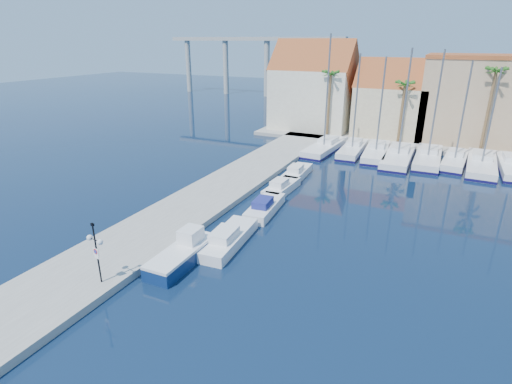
% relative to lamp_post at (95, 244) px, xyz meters
% --- Properties ---
extents(ground, '(260.00, 260.00, 0.00)m').
position_rel_lamp_post_xyz_m(ground, '(7.00, 0.58, -3.01)').
color(ground, black).
rests_on(ground, ground).
extents(quay_west, '(6.00, 77.00, 0.50)m').
position_rel_lamp_post_xyz_m(quay_west, '(-2.00, 14.08, -2.76)').
color(quay_west, gray).
rests_on(quay_west, ground).
extents(shore_north, '(54.00, 16.00, 0.50)m').
position_rel_lamp_post_xyz_m(shore_north, '(17.00, 48.58, -2.76)').
color(shore_north, gray).
rests_on(shore_north, ground).
extents(lamp_post, '(1.29, 0.49, 3.82)m').
position_rel_lamp_post_xyz_m(lamp_post, '(0.00, 0.00, 0.00)').
color(lamp_post, black).
rests_on(lamp_post, quay_west).
extents(fishing_boat, '(2.02, 5.78, 2.01)m').
position_rel_lamp_post_xyz_m(fishing_boat, '(2.49, 4.65, -2.34)').
color(fishing_boat, navy).
rests_on(fishing_boat, ground).
extents(motorboat_west_0, '(2.56, 6.58, 1.40)m').
position_rel_lamp_post_xyz_m(motorboat_west_0, '(3.96, 7.98, -2.50)').
color(motorboat_west_0, white).
rests_on(motorboat_west_0, ground).
extents(motorboat_west_1, '(2.31, 5.87, 1.40)m').
position_rel_lamp_post_xyz_m(motorboat_west_1, '(3.92, 14.38, -2.50)').
color(motorboat_west_1, white).
rests_on(motorboat_west_1, ground).
extents(motorboat_west_2, '(1.95, 5.52, 1.40)m').
position_rel_lamp_post_xyz_m(motorboat_west_2, '(3.35, 19.47, -2.50)').
color(motorboat_west_2, white).
rests_on(motorboat_west_2, ground).
extents(motorboat_west_3, '(2.04, 5.73, 1.40)m').
position_rel_lamp_post_xyz_m(motorboat_west_3, '(3.09, 24.43, -2.50)').
color(motorboat_west_3, white).
rests_on(motorboat_west_3, ground).
extents(sailboat_0, '(3.59, 10.87, 14.51)m').
position_rel_lamp_post_xyz_m(sailboat_0, '(2.74, 36.14, -2.41)').
color(sailboat_0, white).
rests_on(sailboat_0, ground).
extents(sailboat_1, '(2.79, 9.48, 12.31)m').
position_rel_lamp_post_xyz_m(sailboat_1, '(6.25, 36.63, -2.42)').
color(sailboat_1, white).
rests_on(sailboat_1, ground).
extents(sailboat_2, '(3.42, 10.30, 11.99)m').
position_rel_lamp_post_xyz_m(sailboat_2, '(9.22, 36.60, -2.43)').
color(sailboat_2, white).
rests_on(sailboat_2, ground).
extents(sailboat_3, '(3.14, 11.55, 12.98)m').
position_rel_lamp_post_xyz_m(sailboat_3, '(12.04, 35.78, -2.44)').
color(sailboat_3, white).
rests_on(sailboat_3, ground).
extents(sailboat_4, '(2.94, 10.80, 12.84)m').
position_rel_lamp_post_xyz_m(sailboat_4, '(15.29, 36.73, -2.43)').
color(sailboat_4, white).
rests_on(sailboat_4, ground).
extents(sailboat_5, '(3.08, 9.02, 11.70)m').
position_rel_lamp_post_xyz_m(sailboat_5, '(18.23, 36.77, -2.41)').
color(sailboat_5, white).
rests_on(sailboat_5, ground).
extents(sailboat_6, '(3.43, 11.47, 11.14)m').
position_rel_lamp_post_xyz_m(sailboat_6, '(20.98, 36.59, -2.45)').
color(sailboat_6, white).
rests_on(sailboat_6, ground).
extents(building_0, '(12.30, 9.00, 13.50)m').
position_rel_lamp_post_xyz_m(building_0, '(-3.00, 47.58, 3.52)').
color(building_0, beige).
rests_on(building_0, shore_north).
extents(building_1, '(10.30, 8.00, 11.00)m').
position_rel_lamp_post_xyz_m(building_1, '(9.00, 47.58, 2.29)').
color(building_1, tan).
rests_on(building_1, shore_north).
extents(building_2, '(14.20, 10.20, 11.50)m').
position_rel_lamp_post_xyz_m(building_2, '(20.00, 48.58, 3.25)').
color(building_2, tan).
rests_on(building_2, shore_north).
extents(palm_0, '(2.60, 2.60, 10.15)m').
position_rel_lamp_post_xyz_m(palm_0, '(1.00, 42.58, 6.07)').
color(palm_0, brown).
rests_on(palm_0, shore_north).
extents(palm_1, '(2.60, 2.60, 9.15)m').
position_rel_lamp_post_xyz_m(palm_1, '(11.00, 42.58, 5.13)').
color(palm_1, brown).
rests_on(palm_1, shore_north).
extents(palm_2, '(2.60, 2.60, 11.15)m').
position_rel_lamp_post_xyz_m(palm_2, '(21.00, 42.58, 7.01)').
color(palm_2, brown).
rests_on(palm_2, shore_north).
extents(viaduct, '(48.00, 2.20, 14.45)m').
position_rel_lamp_post_xyz_m(viaduct, '(-32.07, 82.58, 7.24)').
color(viaduct, '#9E9E99').
rests_on(viaduct, ground).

